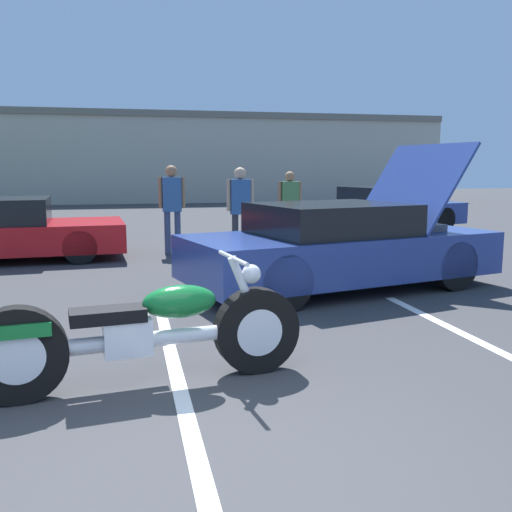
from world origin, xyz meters
The scene contains 10 objects.
ground_plane centered at (0.00, 0.00, 0.00)m, with size 80.00×80.00×0.00m, color #38383A.
parking_stripe_middle centered at (0.04, 1.34, 0.00)m, with size 0.12×5.21×0.01m, color white.
far_building centered at (0.00, 27.00, 2.34)m, with size 32.00×4.20×4.40m.
motorcycle centered at (-0.20, 1.55, 0.42)m, with size 2.55×0.70×0.99m.
show_car_hood_open centered at (2.62, 4.67, 0.60)m, with size 4.67×2.80×2.05m.
parked_car_mid_row centered at (-2.56, 8.43, 0.54)m, with size 4.37×2.24×1.14m.
parked_car_right_row centered at (6.62, 11.63, 0.57)m, with size 4.41×2.87×1.19m.
spectator_near_motorcycle centered at (0.56, 8.46, 1.04)m, with size 0.52×0.23×1.74m.
spectator_by_show_car centered at (3.07, 8.85, 0.96)m, with size 0.52×0.21×1.62m.
spectator_midground centered at (1.79, 7.77, 1.01)m, with size 0.52×0.22×1.70m.
Camera 1 is at (-0.31, -2.80, 1.69)m, focal length 40.00 mm.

